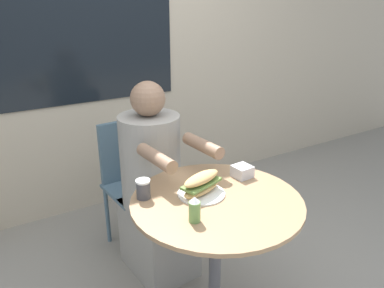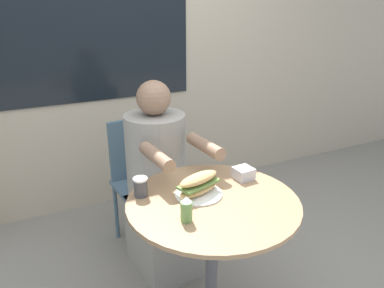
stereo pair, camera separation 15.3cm
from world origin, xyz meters
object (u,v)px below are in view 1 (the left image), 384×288
at_px(condiment_bottle, 195,209).
at_px(seated_diner, 155,194).
at_px(diner_chair, 131,173).
at_px(drink_cup, 143,189).
at_px(sandwich_on_plate, 201,185).
at_px(cafe_table, 216,236).

bearing_deg(condiment_bottle, seated_diner, 78.13).
relative_size(diner_chair, drink_cup, 9.48).
bearing_deg(sandwich_on_plate, cafe_table, -64.65).
height_order(diner_chair, seated_diner, seated_diner).
height_order(cafe_table, condiment_bottle, condiment_bottle).
bearing_deg(diner_chair, drink_cup, 68.26).
height_order(sandwich_on_plate, drink_cup, sandwich_on_plate).
bearing_deg(condiment_bottle, sandwich_on_plate, 50.33).
bearing_deg(sandwich_on_plate, condiment_bottle, -129.67).
relative_size(seated_diner, condiment_bottle, 10.47).
bearing_deg(drink_cup, condiment_bottle, -70.92).
height_order(cafe_table, diner_chair, diner_chair).
distance_m(cafe_table, diner_chair, 0.94).
bearing_deg(condiment_bottle, drink_cup, 109.08).
xyz_separation_m(cafe_table, condiment_bottle, (-0.18, -0.10, 0.25)).
height_order(diner_chair, drink_cup, diner_chair).
distance_m(cafe_table, seated_diner, 0.59).
xyz_separation_m(diner_chair, drink_cup, (-0.23, -0.75, 0.28)).
bearing_deg(seated_diner, diner_chair, -92.78).
relative_size(diner_chair, condiment_bottle, 7.58).
distance_m(seated_diner, drink_cup, 0.55).
height_order(diner_chair, condiment_bottle, condiment_bottle).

